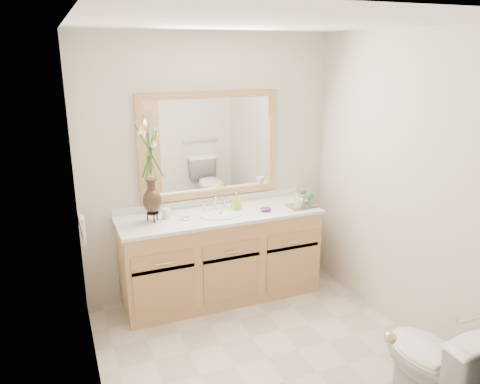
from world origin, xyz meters
name	(u,v)px	position (x,y,z in m)	size (l,w,h in m)	color
floor	(267,358)	(0.00, 0.00, 0.00)	(2.60, 2.60, 0.00)	beige
ceiling	(274,23)	(0.00, 0.00, 2.40)	(2.40, 2.60, 0.02)	white
wall_back	(209,166)	(0.00, 1.30, 1.20)	(2.40, 0.02, 2.40)	beige
wall_front	(398,297)	(0.00, -1.30, 1.20)	(2.40, 0.02, 2.40)	beige
wall_left	(87,233)	(-1.20, 0.00, 1.20)	(0.02, 2.60, 2.40)	beige
wall_right	(409,190)	(1.20, 0.00, 1.20)	(0.02, 2.60, 2.40)	beige
vanity	(221,257)	(0.00, 1.01, 0.40)	(1.80, 0.55, 0.80)	tan
counter	(220,215)	(0.00, 1.01, 0.82)	(1.84, 0.57, 0.03)	white
sink	(221,220)	(0.00, 1.00, 0.78)	(0.38, 0.34, 0.23)	white
mirror	(210,145)	(0.00, 1.28, 1.41)	(1.32, 0.04, 0.97)	white
switch_plate	(83,225)	(-1.19, 0.76, 0.98)	(0.02, 0.12, 0.12)	white
door	(336,350)	(-0.30, -1.29, 1.00)	(0.80, 0.03, 2.00)	tan
toilet	(434,367)	(0.70, -0.92, 0.37)	(0.42, 0.75, 0.74)	white
flower_vase	(150,161)	(-0.60, 1.04, 1.36)	(0.19, 0.19, 0.78)	black
tumbler	(166,213)	(-0.48, 1.07, 0.87)	(0.07, 0.07, 0.09)	silver
soap_dish	(185,218)	(-0.33, 0.99, 0.84)	(0.11, 0.11, 0.03)	silver
soap_bottle	(236,201)	(0.18, 1.07, 0.90)	(0.07, 0.07, 0.15)	#AAE235
purple_dish	(266,209)	(0.41, 0.92, 0.85)	(0.11, 0.09, 0.04)	#642878
tray	(302,206)	(0.78, 0.91, 0.84)	(0.27, 0.18, 0.01)	brown
mug_left	(298,203)	(0.71, 0.86, 0.89)	(0.09, 0.09, 0.09)	silver
mug_right	(301,198)	(0.79, 0.95, 0.90)	(0.11, 0.10, 0.11)	silver
goblet_front	(310,197)	(0.82, 0.85, 0.94)	(0.06, 0.06, 0.14)	#297C3C
goblet_back	(303,193)	(0.82, 0.97, 0.94)	(0.06, 0.06, 0.14)	#297C3C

